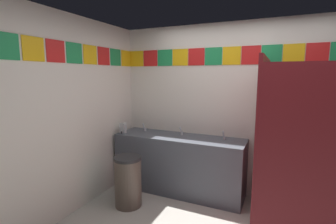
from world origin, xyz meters
TOP-DOWN VIEW (x-y plane):
  - wall_back at (-0.00, 1.44)m, footprint 3.67×0.09m
  - wall_side at (-1.87, -0.00)m, footprint 0.09×2.81m
  - vanity_counter at (-0.81, 1.12)m, footprint 1.94×0.57m
  - faucet_left at (-1.46, 1.21)m, footprint 0.04×0.10m
  - faucet_center at (-0.81, 1.21)m, footprint 0.04×0.10m
  - faucet_right at (-0.16, 1.21)m, footprint 0.04×0.10m
  - soap_dispenser at (-1.70, 0.95)m, footprint 0.09×0.09m
  - stall_divider at (0.54, 0.49)m, footprint 0.92×1.34m
  - toilet at (1.01, 0.91)m, footprint 0.39×0.49m
  - trash_bin at (-1.27, 0.43)m, footprint 0.37×0.37m

SIDE VIEW (x-z plane):
  - toilet at x=1.01m, z-range -0.07..0.67m
  - trash_bin at x=-1.27m, z-range 0.00..0.69m
  - vanity_counter at x=-0.81m, z-range 0.01..0.87m
  - faucet_left at x=-1.46m, z-range 0.84..0.98m
  - faucet_center at x=-0.81m, z-range 0.84..0.98m
  - faucet_right at x=-0.16m, z-range 0.84..0.98m
  - soap_dispenser at x=-1.70m, z-range 0.86..1.02m
  - stall_divider at x=0.54m, z-range 0.00..1.96m
  - wall_side at x=-1.87m, z-range 0.01..2.52m
  - wall_back at x=0.00m, z-range 0.01..2.52m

